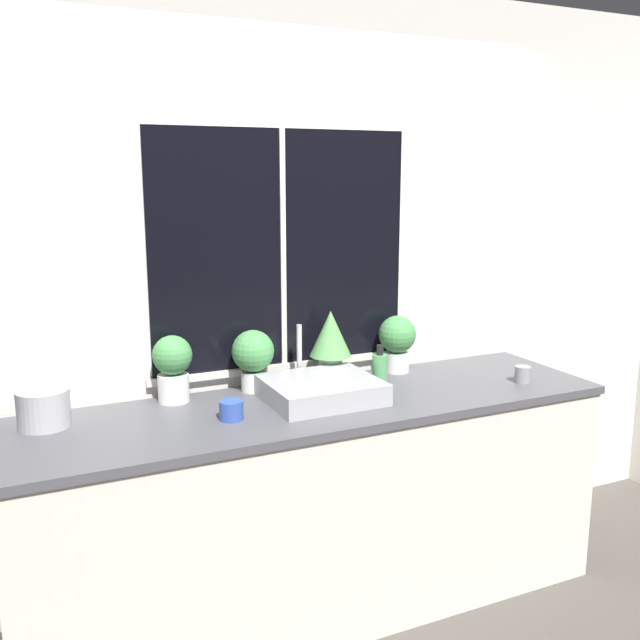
# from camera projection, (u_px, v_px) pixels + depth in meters

# --- Properties ---
(wall_back) EXTENTS (8.00, 0.09, 2.70)m
(wall_back) POSITION_uv_depth(u_px,v_px,m) (280.00, 291.00, 3.25)
(wall_back) COLOR silver
(wall_back) RESTS_ON ground_plane
(wall_right) EXTENTS (0.06, 7.00, 2.70)m
(wall_right) POSITION_uv_depth(u_px,v_px,m) (555.00, 251.00, 4.91)
(wall_right) COLOR silver
(wall_right) RESTS_ON ground_plane
(counter) EXTENTS (2.54, 0.69, 0.94)m
(counter) POSITION_uv_depth(u_px,v_px,m) (317.00, 506.00, 3.08)
(counter) COLOR silver
(counter) RESTS_ON ground_plane
(sink) EXTENTS (0.46, 0.45, 0.28)m
(sink) POSITION_uv_depth(u_px,v_px,m) (321.00, 389.00, 3.00)
(sink) COLOR #ADADB2
(sink) RESTS_ON counter
(potted_plant_far_left) EXTENTS (0.17, 0.17, 0.28)m
(potted_plant_far_left) POSITION_uv_depth(u_px,v_px,m) (173.00, 365.00, 2.96)
(potted_plant_far_left) COLOR white
(potted_plant_far_left) RESTS_ON counter
(potted_plant_center_left) EXTENTS (0.18, 0.18, 0.27)m
(potted_plant_center_left) POSITION_uv_depth(u_px,v_px,m) (253.00, 355.00, 3.10)
(potted_plant_center_left) COLOR white
(potted_plant_center_left) RESTS_ON counter
(potted_plant_center_right) EXTENTS (0.19, 0.19, 0.33)m
(potted_plant_center_right) POSITION_uv_depth(u_px,v_px,m) (331.00, 339.00, 3.25)
(potted_plant_center_right) COLOR white
(potted_plant_center_right) RESTS_ON counter
(potted_plant_far_right) EXTENTS (0.18, 0.18, 0.27)m
(potted_plant_far_right) POSITION_uv_depth(u_px,v_px,m) (397.00, 340.00, 3.41)
(potted_plant_far_right) COLOR white
(potted_plant_far_right) RESTS_ON counter
(soap_bottle) EXTENTS (0.07, 0.07, 0.20)m
(soap_bottle) POSITION_uv_depth(u_px,v_px,m) (380.00, 371.00, 3.14)
(soap_bottle) COLOR #519E5B
(soap_bottle) RESTS_ON counter
(mug_blue) EXTENTS (0.09, 0.09, 0.08)m
(mug_blue) POSITION_uv_depth(u_px,v_px,m) (231.00, 410.00, 2.76)
(mug_blue) COLOR #3351AD
(mug_blue) RESTS_ON counter
(mug_grey) EXTENTS (0.07, 0.07, 0.08)m
(mug_grey) POSITION_uv_depth(u_px,v_px,m) (523.00, 374.00, 3.25)
(mug_grey) COLOR gray
(mug_grey) RESTS_ON counter
(kettle) EXTENTS (0.20, 0.20, 0.16)m
(kettle) POSITION_uv_depth(u_px,v_px,m) (43.00, 407.00, 2.68)
(kettle) COLOR #B2B2B7
(kettle) RESTS_ON counter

